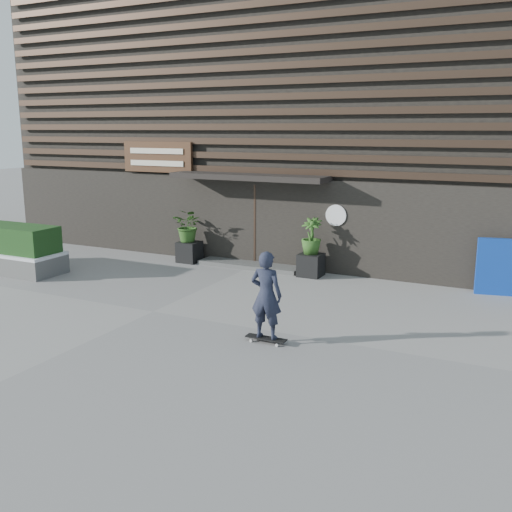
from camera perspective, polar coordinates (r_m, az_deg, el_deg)
The scene contains 12 objects.
ground at distance 12.79m, azimuth -9.97°, elevation -5.35°, with size 80.00×80.00×0.00m, color gray.
entrance_step at distance 16.56m, azimuth -0.56°, elevation -0.88°, with size 3.00×0.80×0.12m, color #474745.
planter_pot_left at distance 17.27m, azimuth -6.49°, elevation 0.41°, with size 0.60×0.60×0.60m, color black.
bamboo_left at distance 17.12m, azimuth -6.56°, elevation 2.96°, with size 0.86×0.75×0.96m, color #2D591E.
planter_pot_right at distance 15.58m, azimuth 5.35°, elevation -0.87°, with size 0.60×0.60×0.60m, color black.
bamboo_right at distance 15.42m, azimuth 5.41°, elevation 1.95°, with size 0.54×0.54×0.96m, color #2D591E.
raised_bed at distance 17.59m, azimuth -23.14°, elevation -0.47°, with size 3.50×1.20×0.50m, color #4F4F4C.
snow_layer at distance 17.53m, azimuth -23.22°, elevation 0.46°, with size 3.50×1.20×0.08m, color white.
hedge at distance 17.46m, azimuth -23.33°, elevation 1.71°, with size 3.30×1.00×0.70m, color #163814.
blue_tarp at distance 14.83m, azimuth 23.36°, elevation -1.04°, with size 1.44×0.12×1.35m, color #0B319A.
building at distance 21.04m, azimuth 6.20°, elevation 12.65°, with size 18.00×11.00×8.00m.
skateboarder at distance 10.57m, azimuth 1.00°, elevation -3.86°, with size 0.78×0.41×1.71m.
Camera 1 is at (7.30, -9.77, 3.84)m, focal length 41.14 mm.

